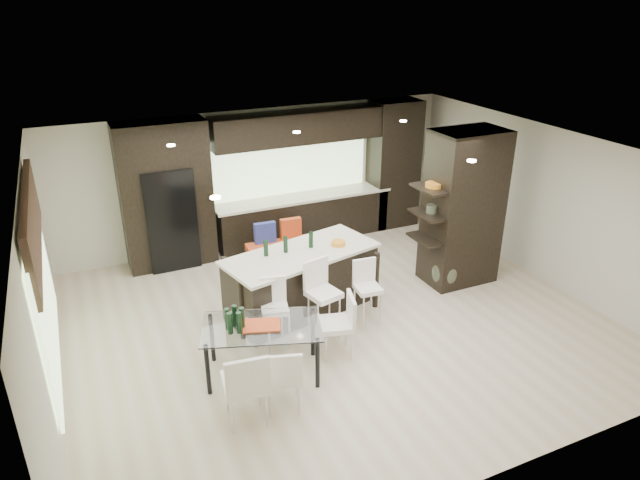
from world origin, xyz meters
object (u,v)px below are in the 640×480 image
bench (287,257)px  chair_end (336,328)px  stool_right (367,299)px  stool_mid (324,307)px  dining_table (263,350)px  stool_left (275,321)px  chair_near (283,379)px  kitchen_island (302,281)px  chair_far (245,387)px  floor_vase (447,255)px

bench → chair_end: size_ratio=1.70×
stool_right → bench: bearing=107.8°
stool_mid → dining_table: bearing=-169.3°
stool_left → chair_near: 1.33m
kitchen_island → chair_near: bearing=-131.4°
kitchen_island → stool_right: kitchen_island is taller
stool_left → chair_end: stool_left is taller
dining_table → chair_far: (-0.49, -0.77, 0.10)m
bench → stool_right: bearing=-74.2°
chair_end → stool_right: bearing=-40.3°
stool_left → stool_mid: size_ratio=0.88×
floor_vase → bench: bearing=142.5°
kitchen_island → stool_right: (0.75, -0.81, -0.09)m
bench → chair_near: chair_near is taller
chair_far → chair_end: chair_far is taller
stool_right → chair_far: 2.71m
stool_left → bench: stool_left is taller
stool_right → dining_table: stool_right is taller
kitchen_island → chair_far: size_ratio=2.59×
stool_right → floor_vase: 1.85m
bench → floor_vase: (2.26, -1.73, 0.34)m
chair_near → dining_table: bearing=107.1°
floor_vase → chair_near: floor_vase is taller
stool_right → dining_table: size_ratio=0.54×
bench → dining_table: dining_table is taller
dining_table → chair_near: 0.75m
stool_mid → stool_right: bearing=-11.2°
chair_end → stool_mid: bearing=11.3°
stool_mid → bench: stool_mid is taller
bench → chair_near: size_ratio=1.72×
stool_left → chair_end: 0.89m
dining_table → chair_near: size_ratio=1.86×
stool_mid → chair_end: bearing=-107.9°
bench → chair_far: 3.98m
floor_vase → chair_far: 4.51m
bench → chair_end: 2.74m
stool_left → dining_table: (-0.38, -0.53, -0.05)m
dining_table → chair_end: 1.09m
kitchen_island → chair_end: kitchen_island is taller
bench → chair_far: chair_far is taller
stool_right → floor_vase: size_ratio=0.68×
stool_left → chair_far: (-0.86, -1.31, 0.05)m
stool_right → bench: 2.24m
dining_table → chair_near: (0.00, -0.75, 0.04)m
stool_mid → floor_vase: bearing=-2.6°
stool_left → bench: size_ratio=0.59×
chair_end → dining_table: bearing=105.8°
chair_near → chair_far: bearing=-159.5°
stool_mid → dining_table: size_ratio=0.62×
chair_far → dining_table: bearing=64.9°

